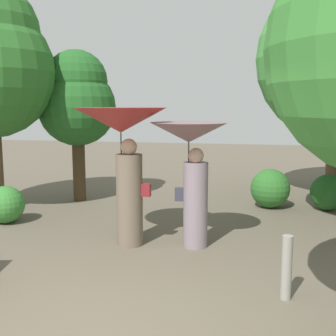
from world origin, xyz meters
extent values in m
plane|color=brown|center=(0.00, 0.00, 0.00)|extent=(40.00, 40.00, 0.00)
cylinder|color=#6B5B4C|center=(-0.51, 2.56, 0.72)|extent=(0.41, 0.41, 1.43)
sphere|color=tan|center=(-0.51, 2.56, 1.55)|extent=(0.26, 0.26, 0.26)
cylinder|color=#333338|center=(-0.63, 2.56, 1.35)|extent=(0.02, 0.02, 0.83)
cone|color=#B22D2D|center=(-0.63, 2.56, 1.95)|extent=(1.40, 1.40, 0.38)
cube|color=maroon|center=(-0.25, 2.57, 0.89)|extent=(0.14, 0.10, 0.20)
cylinder|color=gray|center=(0.51, 2.68, 0.66)|extent=(0.38, 0.38, 1.32)
sphere|color=tan|center=(0.51, 2.68, 1.42)|extent=(0.24, 0.24, 0.24)
cylinder|color=#333338|center=(0.40, 2.68, 1.24)|extent=(0.02, 0.02, 0.76)
cone|color=gray|center=(0.40, 2.68, 1.77)|extent=(1.17, 1.17, 0.30)
cube|color=#333342|center=(0.26, 2.68, 0.82)|extent=(0.14, 0.10, 0.20)
cylinder|color=#42301E|center=(-2.53, 5.31, 1.42)|extent=(0.28, 0.28, 2.84)
sphere|color=#235B23|center=(-2.53, 5.31, 2.13)|extent=(1.73, 1.73, 1.73)
sphere|color=#235B23|center=(-2.53, 5.31, 2.70)|extent=(1.38, 1.38, 1.38)
sphere|color=#235B23|center=(2.92, 5.46, 0.38)|extent=(0.76, 0.76, 0.76)
sphere|color=#387F33|center=(-3.13, 3.28, 0.35)|extent=(0.70, 0.70, 0.70)
sphere|color=#2D6B28|center=(1.74, 5.47, 0.42)|extent=(0.83, 0.83, 0.83)
cylinder|color=gray|center=(1.76, 1.10, 0.37)|extent=(0.12, 0.12, 0.74)
camera|label=1|loc=(1.35, -3.57, 2.19)|focal=44.93mm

